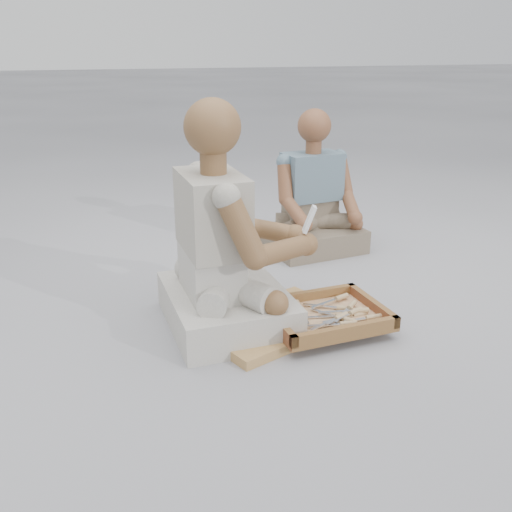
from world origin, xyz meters
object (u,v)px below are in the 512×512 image
object	(u,v)px
companion	(314,205)
carved_panel	(274,323)
tool_tray	(325,316)
craftsman	(224,254)

from	to	relation	value
companion	carved_panel	bearing A→B (deg)	51.41
tool_tray	companion	world-z (taller)	companion
carved_panel	companion	distance (m)	1.09
craftsman	tool_tray	bearing A→B (deg)	63.62
carved_panel	companion	size ratio (longest dim) A/B	0.76
tool_tray	carved_panel	bearing A→B (deg)	155.31
tool_tray	craftsman	world-z (taller)	craftsman
carved_panel	companion	xyz separation A→B (m)	(0.60, 0.88, 0.25)
carved_panel	craftsman	size ratio (longest dim) A/B	0.65
craftsman	companion	xyz separation A→B (m)	(0.78, 0.77, -0.06)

